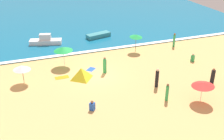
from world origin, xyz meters
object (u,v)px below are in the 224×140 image
beach_umbrella_1 (63,49)px  beach_umbrella_5 (136,36)px  beachgoer_5 (167,92)px  beach_umbrella_4 (22,68)px  beachgoer_6 (193,58)px  small_boat_0 (46,41)px  beach_tent (81,73)px  beachgoer_1 (105,66)px  beachgoer_3 (92,106)px  beachgoer_0 (213,76)px  beach_umbrella_2 (203,84)px  beachgoer_4 (174,40)px  small_boat_1 (98,35)px  beachgoer_8 (157,78)px

beach_umbrella_1 → beach_umbrella_5: beach_umbrella_5 is taller
beach_umbrella_5 → beachgoer_5: 11.65m
beach_umbrella_4 → beachgoer_6: (18.93, -1.29, -1.27)m
beach_umbrella_4 → small_boat_0: size_ratio=0.45×
beach_tent → small_boat_0: size_ratio=0.47×
beach_umbrella_1 → beachgoer_5: size_ratio=1.53×
beachgoer_1 → beach_umbrella_1: bearing=139.6°
beach_tent → beachgoer_3: beach_tent is taller
beach_umbrella_5 → beach_umbrella_4: bearing=-164.9°
beachgoer_1 → beachgoer_3: 7.01m
beach_umbrella_5 → beachgoer_0: size_ratio=1.39×
beach_umbrella_1 → beach_tent: (1.08, -3.63, -1.46)m
beach_umbrella_5 → beach_umbrella_2: bearing=-86.9°
beach_umbrella_2 → beachgoer_0: size_ratio=1.67×
beach_umbrella_5 → beachgoer_6: 7.31m
beach_umbrella_5 → beachgoer_4: (5.43, -0.23, -1.14)m
small_boat_0 → small_boat_1: (7.48, 0.13, -0.16)m
beach_umbrella_2 → beachgoer_3: 9.73m
beachgoer_4 → small_boat_1: (-8.35, 6.67, -0.53)m
beachgoer_5 → beachgoer_8: bearing=82.9°
small_boat_1 → beachgoer_1: bearing=-103.8°
beach_umbrella_2 → beach_umbrella_4: size_ratio=1.39×
beach_tent → small_boat_1: 12.43m
beachgoer_3 → small_boat_1: 18.00m
beach_tent → small_boat_1: bearing=64.7°
beach_umbrella_2 → beachgoer_0: (3.07, 2.37, -0.96)m
beach_umbrella_1 → beachgoer_6: beach_umbrella_1 is taller
beach_umbrella_5 → beachgoer_3: bearing=-129.6°
beach_umbrella_5 → beach_tent: bearing=-149.9°
beachgoer_5 → beach_umbrella_1: bearing=125.2°
beach_tent → beachgoer_8: size_ratio=1.06×
beachgoer_3 → small_boat_1: (5.84, 17.02, -0.01)m
beachgoer_8 → beach_umbrella_4: bearing=156.9°
beachgoer_0 → beachgoer_6: (1.29, 5.15, -0.33)m
beachgoer_0 → beachgoer_8: 5.68m
beachgoer_1 → beachgoer_3: size_ratio=1.97×
beach_umbrella_4 → beach_umbrella_5: size_ratio=0.86×
beach_tent → beachgoer_5: bearing=-47.1°
beach_tent → beachgoer_0: beachgoer_0 is taller
beachgoer_8 → beachgoer_5: bearing=-97.1°
beach_umbrella_4 → beachgoer_3: size_ratio=2.17×
beachgoer_5 → small_boat_0: bearing=115.1°
beach_umbrella_1 → beach_tent: beach_umbrella_1 is taller
beachgoer_3 → beachgoer_4: bearing=36.1°
beach_umbrella_2 → beachgoer_3: (-9.44, 1.98, -1.32)m
beach_umbrella_5 → small_boat_1: beach_umbrella_5 is taller
beachgoer_1 → beachgoer_5: beachgoer_1 is taller
beachgoer_1 → small_boat_0: bearing=114.4°
beachgoer_0 → beachgoer_4: 10.11m
beachgoer_5 → small_boat_1: size_ratio=0.46×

